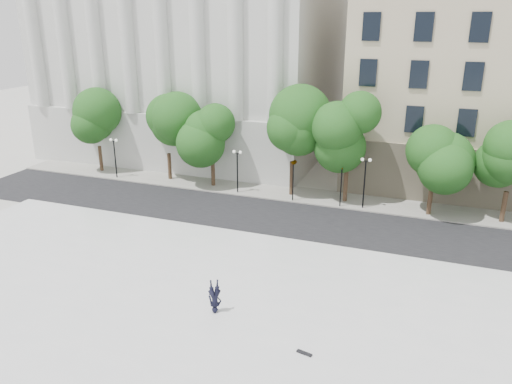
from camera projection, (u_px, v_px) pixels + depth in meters
ground at (180, 364)px, 22.85m from camera, size 160.00×160.00×0.00m
plaza at (208, 324)px, 25.43m from camera, size 44.00×22.00×0.45m
street at (291, 221)px, 38.78m from camera, size 60.00×8.00×0.02m
far_sidewalk at (310, 196)px, 44.07m from camera, size 60.00×4.00×0.12m
building_west at (204, 36)px, 58.24m from camera, size 31.50×27.65×25.60m
traffic_light_west at (294, 159)px, 41.70m from camera, size 1.08×1.93×4.27m
traffic_light_east at (342, 166)px, 40.42m from camera, size 0.92×1.54×4.12m
person_lying at (215, 308)px, 26.01m from camera, size 1.45×1.98×0.51m
skateboard at (304, 353)px, 22.85m from camera, size 0.77×0.34×0.08m
street_trees at (288, 137)px, 42.74m from camera, size 48.64×5.35×8.05m
lamp_posts at (302, 169)px, 42.03m from camera, size 37.25×0.28×4.55m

